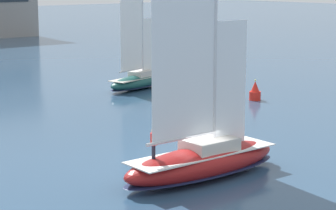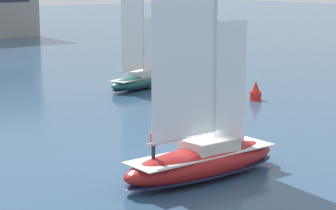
# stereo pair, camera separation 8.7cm
# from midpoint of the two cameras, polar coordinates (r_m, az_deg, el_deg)

# --- Properties ---
(ground_plane) EXTENTS (400.00, 400.00, 0.00)m
(ground_plane) POSITION_cam_midpoint_polar(r_m,az_deg,el_deg) (36.19, 2.93, -6.33)
(ground_plane) COLOR #2D4C6B
(sailboat_main) EXTENTS (10.42, 2.97, 14.30)m
(sailboat_main) POSITION_cam_midpoint_polar(r_m,az_deg,el_deg) (35.88, 2.96, -4.61)
(sailboat_main) COLOR maroon
(sailboat_main) RESTS_ON ground
(sailboat_moored_mid_channel) EXTENTS (8.64, 4.59, 11.44)m
(sailboat_moored_mid_channel) POSITION_cam_midpoint_polar(r_m,az_deg,el_deg) (64.38, -2.59, 2.25)
(sailboat_moored_mid_channel) COLOR #194C47
(sailboat_moored_mid_channel) RESTS_ON ground
(channel_buoy) EXTENTS (1.03, 1.03, 1.88)m
(channel_buoy) POSITION_cam_midpoint_polar(r_m,az_deg,el_deg) (58.86, 7.55, 1.14)
(channel_buoy) COLOR red
(channel_buoy) RESTS_ON ground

